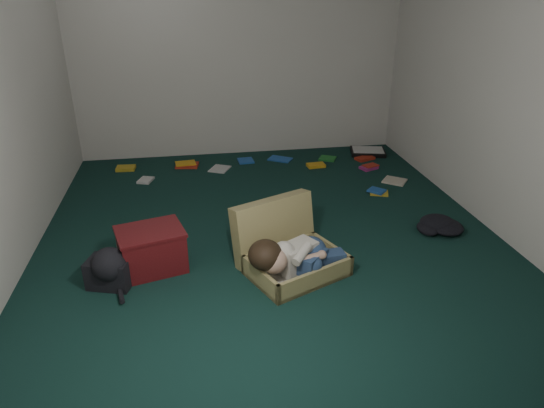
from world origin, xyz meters
name	(u,v)px	position (x,y,z in m)	size (l,w,h in m)	color
floor	(269,232)	(0.00, 0.00, 0.00)	(4.50, 4.50, 0.00)	#102E29
wall_back	(239,50)	(0.00, 2.25, 1.30)	(4.50, 4.50, 0.00)	silver
wall_front	(366,208)	(0.00, -2.25, 1.30)	(4.50, 4.50, 0.00)	silver
wall_right	(500,79)	(2.00, 0.00, 1.30)	(4.50, 4.50, 0.00)	silver
suitcase	(287,249)	(0.04, -0.58, 0.15)	(0.92, 0.91, 0.52)	tan
person	(295,256)	(0.07, -0.76, 0.20)	(0.78, 0.42, 0.32)	beige
maroon_bin	(152,249)	(-1.00, -0.44, 0.17)	(0.58, 0.50, 0.34)	#5B1215
backpack	(110,271)	(-1.29, -0.62, 0.12)	(0.39, 0.31, 0.24)	black
clothing_pile	(430,222)	(1.46, -0.17, 0.06)	(0.40, 0.33, 0.13)	black
paper_tray	(368,152)	(1.62, 1.91, 0.03)	(0.50, 0.42, 0.06)	black
book_scatter	(279,168)	(0.38, 1.55, 0.01)	(3.24, 1.49, 0.02)	gold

